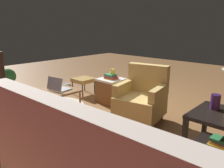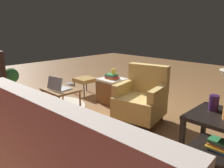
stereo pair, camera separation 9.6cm
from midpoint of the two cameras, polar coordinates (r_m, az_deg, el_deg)
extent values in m
plane|color=olive|center=(4.08, 0.84, -6.23)|extent=(12.00, 12.00, 0.00)
cube|color=silver|center=(1.53, -14.01, -14.73)|extent=(1.90, 0.23, 0.56)
ellipsoid|color=red|center=(1.66, 1.47, -17.34)|extent=(0.40, 0.14, 0.28)
ellipsoid|color=white|center=(1.94, -9.07, -12.49)|extent=(0.42, 0.22, 0.28)
cube|color=tan|center=(3.47, 6.42, -5.59)|extent=(0.77, 0.77, 0.32)
cube|color=tan|center=(3.60, 8.55, 1.50)|extent=(0.67, 0.26, 0.45)
cube|color=tan|center=(3.52, 2.29, -0.93)|extent=(0.20, 0.57, 0.18)
cube|color=tan|center=(3.28, 11.10, -2.37)|extent=(0.20, 0.57, 0.18)
cylinder|color=#3F2819|center=(3.45, 0.37, -9.38)|extent=(0.05, 0.05, 0.10)
cylinder|color=#3F2819|center=(3.23, 8.51, -11.32)|extent=(0.05, 0.05, 0.10)
cylinder|color=#3F2819|center=(3.88, 4.52, -6.64)|extent=(0.05, 0.05, 0.10)
cylinder|color=#3F2819|center=(3.68, 11.89, -8.12)|extent=(0.05, 0.05, 0.10)
cube|color=black|center=(2.64, 26.08, -7.52)|extent=(0.64, 0.64, 0.04)
cube|color=black|center=(2.80, 25.15, -14.96)|extent=(0.58, 0.58, 0.03)
cube|color=black|center=(3.07, 22.00, -9.13)|extent=(0.05, 0.05, 0.55)
cube|color=black|center=(2.58, 17.12, -13.34)|extent=(0.05, 0.05, 0.55)
cylinder|color=#33194C|center=(2.73, 24.18, -4.21)|extent=(0.11, 0.11, 0.17)
cube|color=#2D72B2|center=(2.78, 25.24, -14.52)|extent=(0.22, 0.19, 0.02)
cube|color=gold|center=(2.77, 25.08, -14.21)|extent=(0.23, 0.16, 0.02)
cube|color=orange|center=(2.77, 25.29, -13.69)|extent=(0.21, 0.17, 0.02)
cube|color=#595960|center=(2.76, 25.53, -13.22)|extent=(0.23, 0.19, 0.02)
cube|color=#338C4C|center=(2.75, 25.50, -12.82)|extent=(0.22, 0.15, 0.02)
cube|color=olive|center=(3.64, -13.88, -1.56)|extent=(0.56, 0.44, 0.03)
cylinder|color=olive|center=(3.62, -8.94, -5.37)|extent=(0.03, 0.03, 0.45)
cylinder|color=olive|center=(4.01, -13.37, -3.60)|extent=(0.03, 0.03, 0.45)
cylinder|color=olive|center=(3.42, -13.97, -6.88)|extent=(0.03, 0.03, 0.45)
cylinder|color=olive|center=(3.83, -18.10, -4.83)|extent=(0.03, 0.03, 0.45)
cube|color=silver|center=(3.64, -13.90, -1.19)|extent=(0.35, 0.26, 0.02)
cube|color=silver|center=(3.54, -15.33, 0.03)|extent=(0.33, 0.11, 0.20)
cube|color=brown|center=(4.31, -0.87, -1.96)|extent=(0.44, 0.44, 0.44)
cube|color=silver|center=(4.25, -0.88, 1.14)|extent=(0.45, 0.45, 0.04)
cube|color=orange|center=(4.24, -0.88, 1.52)|extent=(0.24, 0.20, 0.02)
cube|color=red|center=(4.22, -0.85, 1.75)|extent=(0.26, 0.17, 0.02)
cube|color=#595960|center=(4.24, -1.10, 2.09)|extent=(0.22, 0.19, 0.02)
cube|color=#338C4C|center=(4.23, -0.98, 2.41)|extent=(0.19, 0.18, 0.03)
cylinder|color=#E5D14C|center=(4.20, -0.51, 3.24)|extent=(0.08, 0.08, 0.10)
cube|color=#262628|center=(4.37, -1.10, 1.94)|extent=(0.06, 0.16, 0.02)
cube|color=#AD8442|center=(4.86, -7.95, 1.04)|extent=(0.40, 0.40, 0.08)
cylinder|color=#262628|center=(4.88, -5.07, -0.98)|extent=(0.02, 0.02, 0.28)
cylinder|color=#262628|center=(5.13, -7.61, -0.27)|extent=(0.02, 0.02, 0.28)
cylinder|color=#262628|center=(4.67, -8.17, -1.81)|extent=(0.02, 0.02, 0.28)
cylinder|color=#262628|center=(4.93, -10.65, -1.02)|extent=(0.02, 0.02, 0.28)
cylinder|color=beige|center=(4.26, -16.21, -5.82)|extent=(1.25, 1.25, 0.01)
cylinder|color=silver|center=(5.71, -12.15, -0.13)|extent=(0.20, 0.20, 0.05)
cylinder|color=teal|center=(5.94, -15.12, 0.27)|extent=(0.20, 0.20, 0.05)
cylinder|color=brown|center=(5.49, -25.38, -0.93)|extent=(0.20, 0.20, 0.22)
sphere|color=#2D6B33|center=(5.43, -25.70, 1.82)|extent=(0.34, 0.34, 0.34)
camera|label=1|loc=(0.05, -90.77, -0.20)|focal=35.46mm
camera|label=2|loc=(0.05, 89.23, 0.20)|focal=35.46mm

